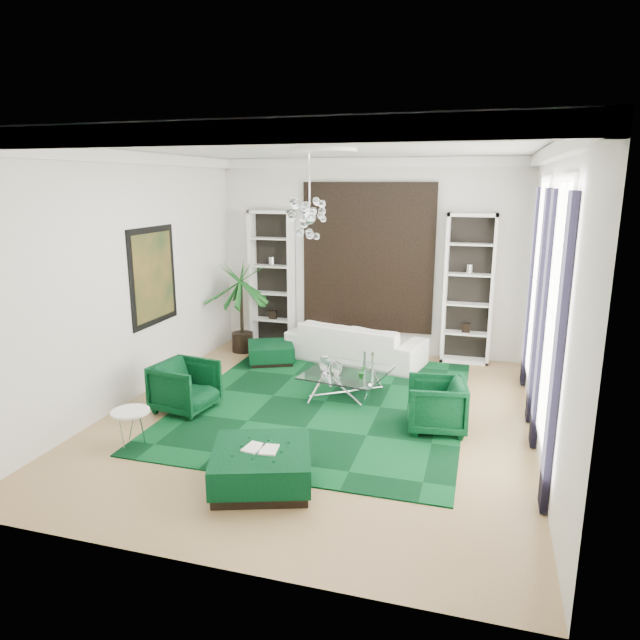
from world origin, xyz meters
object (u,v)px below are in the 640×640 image
(armchair_left, at_px, (185,387))
(ottoman_front, at_px, (262,467))
(sofa, at_px, (355,342))
(armchair_right, at_px, (436,405))
(palm, at_px, (241,295))
(side_table, at_px, (132,429))
(coffee_table, at_px, (347,384))
(ottoman_side, at_px, (271,353))

(armchair_left, bearing_deg, ottoman_front, -123.79)
(sofa, distance_m, armchair_right, 3.22)
(sofa, bearing_deg, palm, 12.33)
(armchair_right, xyz_separation_m, ottoman_front, (-1.76, -2.05, -0.14))
(sofa, relative_size, palm, 1.10)
(ottoman_front, xyz_separation_m, side_table, (-1.99, 0.45, 0.02))
(coffee_table, height_order, ottoman_front, ottoman_front)
(ottoman_front, bearing_deg, armchair_left, 138.16)
(ottoman_side, relative_size, palm, 0.36)
(armchair_left, relative_size, armchair_right, 1.04)
(ottoman_front, bearing_deg, coffee_table, 84.57)
(armchair_right, relative_size, coffee_table, 0.65)
(sofa, xyz_separation_m, armchair_left, (-1.92, -3.04, -0.00))
(sofa, bearing_deg, armchair_right, 135.88)
(ottoman_front, height_order, palm, palm)
(sofa, distance_m, armchair_left, 3.60)
(armchair_left, bearing_deg, ottoman_side, -0.67)
(armchair_left, distance_m, ottoman_side, 2.58)
(coffee_table, relative_size, side_table, 2.48)
(armchair_left, height_order, side_table, armchair_left)
(ottoman_side, distance_m, ottoman_front, 4.51)
(sofa, relative_size, armchair_right, 3.26)
(armchair_right, distance_m, coffee_table, 1.73)
(coffee_table, distance_m, side_table, 3.36)
(sofa, xyz_separation_m, palm, (-2.34, 0.03, 0.79))
(armchair_right, bearing_deg, coffee_table, -128.67)
(side_table, bearing_deg, sofa, 65.08)
(coffee_table, height_order, side_table, side_table)
(armchair_left, relative_size, ottoman_side, 0.99)
(coffee_table, bearing_deg, ottoman_front, -95.43)
(palm, bearing_deg, armchair_right, -33.67)
(sofa, xyz_separation_m, ottoman_front, (-0.01, -4.75, -0.16))
(armchair_left, relative_size, palm, 0.35)
(coffee_table, xyz_separation_m, side_table, (-2.27, -2.47, 0.03))
(coffee_table, distance_m, palm, 3.34)
(armchair_right, xyz_separation_m, ottoman_side, (-3.28, 2.20, -0.18))
(armchair_left, xyz_separation_m, ottoman_side, (0.39, 2.54, -0.19))
(sofa, distance_m, ottoman_front, 4.76)
(sofa, height_order, coffee_table, sofa)
(armchair_right, bearing_deg, armchair_left, -92.78)
(armchair_left, bearing_deg, coffee_table, -52.85)
(palm, bearing_deg, coffee_table, -35.35)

